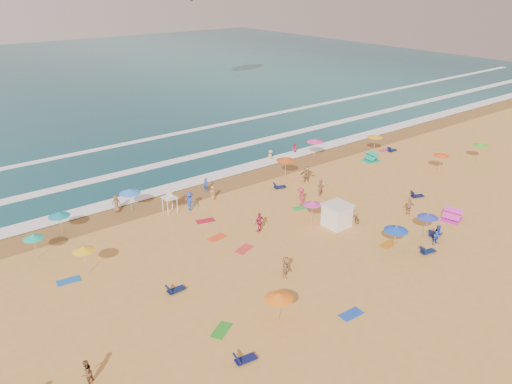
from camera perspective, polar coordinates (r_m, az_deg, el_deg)
ground at (r=43.25m, az=2.12°, el=-5.19°), size 220.00×220.00×0.00m
ocean at (r=117.46m, az=-25.64°, el=11.08°), size 220.00×140.00×0.18m
wet_sand at (r=52.46m, az=-6.64°, el=0.04°), size 220.00×220.00×0.00m
surf_foam at (r=59.64m, az=-11.10°, el=2.79°), size 200.00×18.70×0.05m
cabana at (r=45.29m, az=9.22°, el=-2.69°), size 2.00×2.00×2.00m
cabana_roof at (r=44.83m, az=9.31°, el=-1.47°), size 2.20×2.20×0.12m
bicycle at (r=46.64m, az=11.06°, el=-2.77°), size 0.86×1.81×0.92m
lifeguard_stand at (r=47.87m, az=-9.83°, el=-1.17°), size 1.20×1.20×2.10m
beach_umbrellas at (r=44.79m, az=3.10°, el=-1.08°), size 59.00×28.54×0.78m
loungers at (r=43.01m, az=8.08°, el=-5.35°), size 51.58×19.58×0.34m
towels at (r=41.54m, az=1.53°, el=-6.46°), size 44.38×22.67×0.03m
popup_tents at (r=55.68m, az=16.80°, el=1.24°), size 8.81×17.04×1.20m
beachgoers at (r=46.24m, az=0.41°, el=-2.02°), size 42.02×25.67×2.09m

